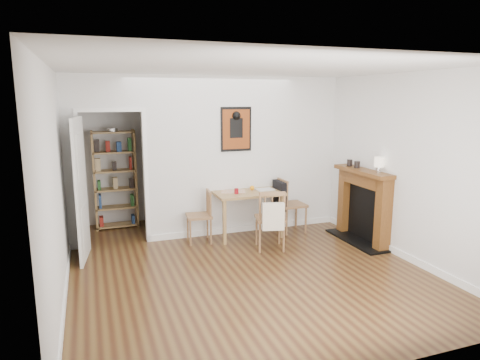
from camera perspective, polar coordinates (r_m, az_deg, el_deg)
name	(u,v)px	position (r m, az deg, el deg)	size (l,w,h in m)	color
ground	(241,263)	(6.03, 0.09, -11.04)	(5.20, 5.20, 0.00)	brown
room_shell	(218,158)	(6.97, -2.89, 3.01)	(5.20, 5.20, 5.20)	silver
dining_table	(248,197)	(6.99, 1.02, -2.27)	(1.10, 0.70, 0.75)	#9E8249
chair_left	(199,217)	(6.78, -5.50, -4.88)	(0.46, 0.46, 0.83)	brown
chair_right	(291,204)	(7.30, 6.78, -3.24)	(0.53, 0.46, 0.92)	brown
chair_front	(270,219)	(6.45, 4.04, -5.19)	(0.56, 0.61, 0.93)	brown
bookshelf	(115,180)	(7.75, -16.30, -0.01)	(0.72, 0.29, 1.71)	#9E8249
fireplace	(364,203)	(7.04, 16.17, -2.99)	(0.45, 1.25, 1.16)	brown
red_glass	(236,191)	(6.80, -0.49, -1.49)	(0.07, 0.07, 0.09)	maroon
orange_fruit	(252,188)	(7.06, 1.63, -1.06)	(0.08, 0.08, 0.08)	#FF9A0D
placemat	(233,191)	(6.96, -0.91, -1.53)	(0.39, 0.29, 0.00)	beige
notebook	(265,189)	(7.10, 3.31, -1.27)	(0.29, 0.22, 0.01)	silver
mantel_lamp	(379,163)	(6.67, 18.06, 2.18)	(0.15, 0.15, 0.23)	silver
ceramic_jar_a	(357,165)	(7.01, 15.34, 1.99)	(0.09, 0.09, 0.11)	black
ceramic_jar_b	(350,163)	(7.17, 14.41, 2.23)	(0.09, 0.09, 0.11)	black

